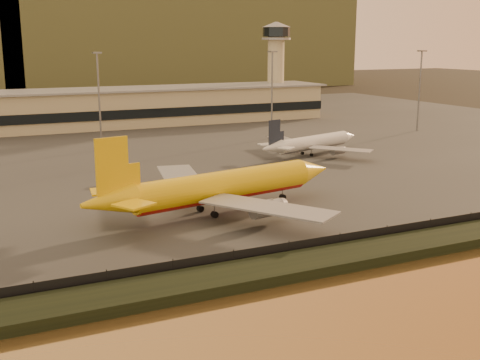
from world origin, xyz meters
name	(u,v)px	position (x,y,z in m)	size (l,w,h in m)	color
ground	(281,227)	(0.00, 0.00, 0.00)	(900.00, 900.00, 0.00)	black
embankment	(344,257)	(0.00, -17.00, 0.70)	(320.00, 7.00, 1.40)	black
tarmac	(124,139)	(0.00, 95.00, 0.10)	(320.00, 220.00, 0.20)	#2D2D2D
perimeter_fence	(327,244)	(0.00, -13.00, 1.30)	(300.00, 0.05, 2.20)	black
terminal_building	(56,111)	(-14.52, 125.55, 6.25)	(202.00, 25.00, 12.60)	tan
control_tower	(276,59)	(70.00, 131.00, 21.66)	(11.20, 11.20, 35.50)	tan
apron_light_masts	(196,89)	(15.00, 75.00, 15.70)	(152.20, 12.20, 25.40)	slate
dhl_cargo_jet	(220,187)	(-5.43, 11.11, 4.50)	(48.08, 46.44, 14.41)	#E6B40C
white_narrowbody_jet	(312,143)	(36.75, 50.14, 3.18)	(34.08, 32.44, 10.00)	white
gse_vehicle_yellow	(236,179)	(5.49, 28.46, 1.20)	(4.47, 2.01, 2.01)	#E6B40C
gse_vehicle_white	(126,178)	(-14.13, 39.25, 1.20)	(4.43, 1.99, 1.99)	white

